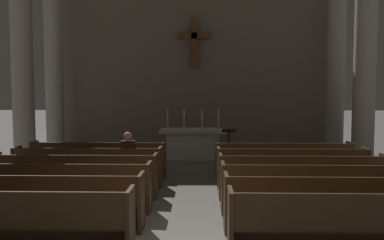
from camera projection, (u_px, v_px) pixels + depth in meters
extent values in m
cube|color=#422B19|center=(9.00, 224.00, 5.76)|extent=(3.41, 0.40, 0.05)
cube|color=#422B19|center=(0.00, 210.00, 5.51)|extent=(3.41, 0.05, 0.50)
cube|color=#422B19|center=(15.00, 235.00, 5.95)|extent=(3.41, 0.04, 0.40)
cube|color=#422B19|center=(130.00, 222.00, 5.69)|extent=(0.06, 0.50, 0.95)
cube|color=#422B19|center=(38.00, 204.00, 6.77)|extent=(3.41, 0.40, 0.05)
cube|color=#422B19|center=(31.00, 191.00, 6.53)|extent=(3.41, 0.05, 0.50)
cube|color=#422B19|center=(42.00, 214.00, 6.97)|extent=(3.41, 0.04, 0.40)
cube|color=#422B19|center=(141.00, 202.00, 6.70)|extent=(0.06, 0.50, 0.95)
cube|color=#422B19|center=(59.00, 189.00, 7.78)|extent=(3.41, 0.40, 0.05)
cube|color=#422B19|center=(54.00, 177.00, 7.54)|extent=(3.41, 0.05, 0.50)
cube|color=#422B19|center=(62.00, 198.00, 7.98)|extent=(3.41, 0.04, 0.40)
cube|color=#422B19|center=(149.00, 187.00, 7.72)|extent=(0.06, 0.50, 0.95)
cube|color=#422B19|center=(75.00, 178.00, 8.80)|extent=(3.41, 0.40, 0.05)
cube|color=#422B19|center=(72.00, 167.00, 8.55)|extent=(3.41, 0.05, 0.50)
cube|color=#422B19|center=(78.00, 186.00, 8.99)|extent=(3.41, 0.04, 0.40)
cube|color=#422B19|center=(155.00, 176.00, 8.73)|extent=(0.06, 0.50, 0.95)
cube|color=#422B19|center=(88.00, 168.00, 9.81)|extent=(3.41, 0.40, 0.05)
cube|color=#422B19|center=(86.00, 159.00, 9.56)|extent=(3.41, 0.05, 0.50)
cube|color=#422B19|center=(91.00, 176.00, 10.01)|extent=(3.41, 0.04, 0.40)
cube|color=#422B19|center=(160.00, 167.00, 9.74)|extent=(0.06, 0.50, 0.95)
cube|color=#422B19|center=(17.00, 166.00, 9.83)|extent=(0.06, 0.50, 0.95)
cube|color=#422B19|center=(99.00, 161.00, 10.82)|extent=(3.41, 0.40, 0.05)
cube|color=#422B19|center=(97.00, 152.00, 10.58)|extent=(3.41, 0.05, 0.50)
cube|color=#422B19|center=(101.00, 168.00, 11.02)|extent=(3.41, 0.04, 0.40)
cube|color=#422B19|center=(164.00, 160.00, 10.76)|extent=(0.06, 0.50, 0.95)
cube|color=#422B19|center=(34.00, 159.00, 10.84)|extent=(0.06, 0.50, 0.95)
cube|color=#422B19|center=(355.00, 227.00, 5.64)|extent=(3.41, 0.40, 0.05)
cube|color=#422B19|center=(362.00, 212.00, 5.39)|extent=(3.41, 0.05, 0.50)
cube|color=#422B19|center=(350.00, 238.00, 5.84)|extent=(3.41, 0.04, 0.40)
cube|color=#422B19|center=(230.00, 223.00, 5.66)|extent=(0.06, 0.50, 0.95)
cube|color=#422B19|center=(332.00, 206.00, 6.65)|extent=(3.41, 0.40, 0.05)
cube|color=#422B19|center=(337.00, 193.00, 6.41)|extent=(3.41, 0.05, 0.50)
cube|color=#422B19|center=(328.00, 216.00, 6.85)|extent=(3.41, 0.04, 0.40)
cube|color=#422B19|center=(226.00, 203.00, 6.67)|extent=(0.06, 0.50, 0.95)
cube|color=#422B19|center=(315.00, 191.00, 7.66)|extent=(3.41, 0.40, 0.05)
cube|color=#422B19|center=(319.00, 179.00, 7.42)|extent=(3.41, 0.05, 0.50)
cube|color=#422B19|center=(312.00, 200.00, 7.86)|extent=(3.41, 0.04, 0.40)
cube|color=#422B19|center=(223.00, 188.00, 7.68)|extent=(0.06, 0.50, 0.95)
cube|color=#422B19|center=(302.00, 179.00, 8.68)|extent=(3.41, 0.40, 0.05)
cube|color=#422B19|center=(305.00, 168.00, 8.43)|extent=(3.41, 0.05, 0.50)
cube|color=#422B19|center=(300.00, 187.00, 8.87)|extent=(3.41, 0.04, 0.40)
cube|color=#422B19|center=(220.00, 176.00, 8.70)|extent=(0.06, 0.50, 0.95)
cube|color=#422B19|center=(291.00, 169.00, 9.69)|extent=(3.41, 0.40, 0.05)
cube|color=#422B19|center=(294.00, 160.00, 9.44)|extent=(3.41, 0.05, 0.50)
cube|color=#422B19|center=(290.00, 177.00, 9.89)|extent=(3.41, 0.04, 0.40)
cube|color=#422B19|center=(218.00, 167.00, 9.71)|extent=(0.06, 0.50, 0.95)
cube|color=#422B19|center=(365.00, 168.00, 9.62)|extent=(0.06, 0.50, 0.95)
cube|color=#422B19|center=(283.00, 162.00, 10.70)|extent=(3.41, 0.40, 0.05)
cube|color=#422B19|center=(285.00, 153.00, 10.46)|extent=(3.41, 0.05, 0.50)
cube|color=#422B19|center=(281.00, 169.00, 10.90)|extent=(3.41, 0.04, 0.40)
cube|color=#422B19|center=(217.00, 160.00, 10.72)|extent=(0.06, 0.50, 0.95)
cube|color=#422B19|center=(350.00, 160.00, 10.64)|extent=(0.06, 0.50, 0.95)
cube|color=#ADA89E|center=(25.00, 163.00, 12.29)|extent=(0.88, 0.88, 0.20)
cylinder|color=#ADA89E|center=(22.00, 56.00, 12.05)|extent=(0.63, 0.63, 6.64)
cube|color=#ADA89E|center=(362.00, 165.00, 12.04)|extent=(0.88, 0.88, 0.20)
cylinder|color=#ADA89E|center=(365.00, 55.00, 11.80)|extent=(0.63, 0.63, 6.64)
cube|color=#ADA89E|center=(56.00, 151.00, 14.86)|extent=(0.88, 0.88, 0.20)
cylinder|color=#ADA89E|center=(54.00, 62.00, 14.62)|extent=(0.63, 0.63, 6.64)
cube|color=#ADA89E|center=(334.00, 152.00, 14.61)|extent=(0.88, 0.88, 0.20)
cylinder|color=#ADA89E|center=(336.00, 61.00, 14.37)|extent=(0.63, 0.63, 6.64)
cube|color=#BCB7AD|center=(193.00, 146.00, 13.67)|extent=(1.76, 0.72, 0.88)
cube|color=#BCB7AD|center=(193.00, 131.00, 13.63)|extent=(2.20, 0.90, 0.12)
cube|color=silver|center=(193.00, 129.00, 13.63)|extent=(2.09, 0.86, 0.01)
cylinder|color=#B79338|center=(168.00, 128.00, 13.65)|extent=(0.16, 0.16, 0.02)
cylinder|color=#B79338|center=(168.00, 123.00, 13.63)|extent=(0.07, 0.07, 0.36)
cylinder|color=silver|center=(168.00, 114.00, 13.61)|extent=(0.04, 0.04, 0.29)
cylinder|color=#B79338|center=(184.00, 128.00, 13.63)|extent=(0.16, 0.16, 0.02)
cylinder|color=#B79338|center=(184.00, 123.00, 13.62)|extent=(0.07, 0.07, 0.36)
cylinder|color=silver|center=(184.00, 114.00, 13.60)|extent=(0.04, 0.04, 0.29)
cylinder|color=#B79338|center=(202.00, 128.00, 13.62)|extent=(0.16, 0.16, 0.02)
cylinder|color=#B79338|center=(202.00, 123.00, 13.61)|extent=(0.07, 0.07, 0.36)
cylinder|color=silver|center=(202.00, 114.00, 13.58)|extent=(0.04, 0.04, 0.29)
cylinder|color=#B79338|center=(218.00, 128.00, 13.60)|extent=(0.16, 0.16, 0.02)
cylinder|color=#B79338|center=(218.00, 124.00, 13.59)|extent=(0.07, 0.07, 0.36)
cylinder|color=silver|center=(218.00, 114.00, 13.57)|extent=(0.04, 0.04, 0.29)
cube|color=#706656|center=(194.00, 54.00, 15.76)|extent=(11.06, 0.25, 7.40)
cube|color=brown|center=(194.00, 43.00, 15.49)|extent=(0.23, 0.23, 1.89)
cube|color=brown|center=(194.00, 36.00, 15.47)|extent=(1.21, 0.23, 0.23)
cylinder|color=#422B19|center=(229.00, 165.00, 12.48)|extent=(0.36, 0.36, 0.04)
cylinder|color=#422B19|center=(229.00, 148.00, 12.44)|extent=(0.10, 0.10, 1.05)
cube|color=#422B19|center=(229.00, 130.00, 12.40)|extent=(0.44, 0.31, 0.15)
cube|color=#26262B|center=(130.00, 175.00, 9.98)|extent=(0.24, 0.14, 0.45)
cube|color=#26262B|center=(129.00, 165.00, 9.83)|extent=(0.28, 0.36, 0.12)
cube|color=#381919|center=(128.00, 152.00, 9.67)|extent=(0.32, 0.20, 0.54)
sphere|color=tan|center=(128.00, 136.00, 9.65)|extent=(0.20, 0.20, 0.20)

